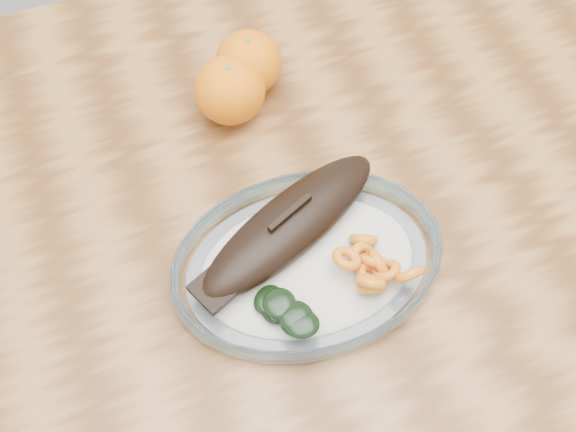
{
  "coord_description": "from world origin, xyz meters",
  "views": [
    {
      "loc": [
        -0.2,
        -0.43,
        1.47
      ],
      "look_at": [
        -0.06,
        -0.05,
        0.77
      ],
      "focal_mm": 45.0,
      "sensor_mm": 36.0,
      "label": 1
    }
  ],
  "objects_px": {
    "plated_meal": "(307,260)",
    "dining_table": "(316,217)",
    "orange_right": "(249,63)",
    "orange_left": "(230,90)"
  },
  "relations": [
    {
      "from": "orange_left",
      "to": "orange_right",
      "type": "height_order",
      "value": "orange_left"
    },
    {
      "from": "plated_meal",
      "to": "orange_left",
      "type": "xyz_separation_m",
      "value": [
        -0.01,
        0.24,
        0.02
      ]
    },
    {
      "from": "orange_left",
      "to": "plated_meal",
      "type": "bearing_deg",
      "value": -88.05
    },
    {
      "from": "orange_right",
      "to": "dining_table",
      "type": "bearing_deg",
      "value": -79.43
    },
    {
      "from": "dining_table",
      "to": "orange_right",
      "type": "height_order",
      "value": "orange_right"
    },
    {
      "from": "plated_meal",
      "to": "orange_right",
      "type": "distance_m",
      "value": 0.27
    },
    {
      "from": "plated_meal",
      "to": "orange_left",
      "type": "height_order",
      "value": "orange_left"
    },
    {
      "from": "plated_meal",
      "to": "dining_table",
      "type": "bearing_deg",
      "value": 65.95
    },
    {
      "from": "orange_left",
      "to": "orange_right",
      "type": "relative_size",
      "value": 1.04
    },
    {
      "from": "orange_right",
      "to": "plated_meal",
      "type": "bearing_deg",
      "value": -95.91
    }
  ]
}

